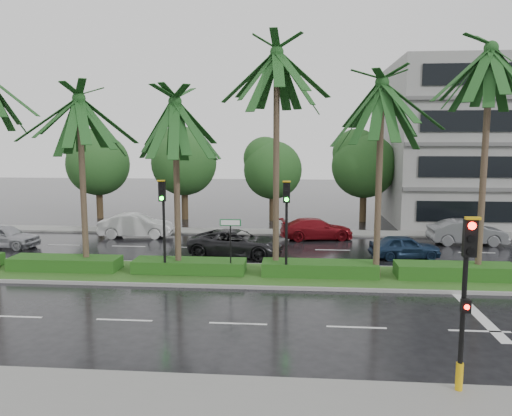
# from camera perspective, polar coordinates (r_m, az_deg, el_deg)

# --- Properties ---
(ground) EXTENTS (120.00, 120.00, 0.00)m
(ground) POSITION_cam_1_polar(r_m,az_deg,el_deg) (22.24, -0.49, -8.53)
(ground) COLOR black
(ground) RESTS_ON ground
(near_sidewalk) EXTENTS (40.00, 2.40, 0.12)m
(near_sidewalk) POSITION_cam_1_polar(r_m,az_deg,el_deg) (12.81, -5.07, -21.03)
(near_sidewalk) COLOR slate
(near_sidewalk) RESTS_ON ground
(far_sidewalk) EXTENTS (40.00, 2.00, 0.12)m
(far_sidewalk) POSITION_cam_1_polar(r_m,az_deg,el_deg) (33.88, 1.41, -2.78)
(far_sidewalk) COLOR slate
(far_sidewalk) RESTS_ON ground
(median) EXTENTS (36.00, 4.00, 0.15)m
(median) POSITION_cam_1_polar(r_m,az_deg,el_deg) (23.17, -0.26, -7.66)
(median) COLOR gray
(median) RESTS_ON ground
(hedge) EXTENTS (35.20, 1.40, 0.60)m
(hedge) POSITION_cam_1_polar(r_m,az_deg,el_deg) (23.08, -0.26, -6.77)
(hedge) COLOR #244D16
(hedge) RESTS_ON median
(lane_markings) EXTENTS (34.00, 13.06, 0.01)m
(lane_markings) POSITION_cam_1_polar(r_m,az_deg,el_deg) (21.76, 7.48, -8.95)
(lane_markings) COLOR silver
(lane_markings) RESTS_ON ground
(palm_row) EXTENTS (26.30, 4.20, 10.72)m
(palm_row) POSITION_cam_1_polar(r_m,az_deg,el_deg) (22.61, -3.49, 13.10)
(palm_row) COLOR #413025
(palm_row) RESTS_ON median
(signal_near) EXTENTS (0.34, 0.45, 4.36)m
(signal_near) POSITION_cam_1_polar(r_m,az_deg,el_deg) (13.06, 22.79, -9.41)
(signal_near) COLOR black
(signal_near) RESTS_ON near_sidewalk
(signal_median_left) EXTENTS (0.34, 0.42, 4.36)m
(signal_median_left) POSITION_cam_1_polar(r_m,az_deg,el_deg) (22.61, -10.57, -0.61)
(signal_median_left) COLOR black
(signal_median_left) RESTS_ON median
(signal_median_right) EXTENTS (0.34, 0.42, 4.36)m
(signal_median_right) POSITION_cam_1_polar(r_m,az_deg,el_deg) (21.80, 3.50, -0.80)
(signal_median_right) COLOR black
(signal_median_right) RESTS_ON median
(street_sign) EXTENTS (0.95, 0.09, 2.60)m
(street_sign) POSITION_cam_1_polar(r_m,az_deg,el_deg) (22.32, -2.94, -2.87)
(street_sign) COLOR black
(street_sign) RESTS_ON median
(bg_trees) EXTENTS (32.91, 5.13, 7.42)m
(bg_trees) POSITION_cam_1_polar(r_m,az_deg,el_deg) (38.96, 1.33, 5.26)
(bg_trees) COLOR #3A2C1A
(bg_trees) RESTS_ON ground
(building) EXTENTS (16.00, 10.00, 12.00)m
(building) POSITION_cam_1_polar(r_m,az_deg,el_deg) (42.03, 25.97, 6.63)
(building) COLOR gray
(building) RESTS_ON ground
(car_silver) EXTENTS (2.04, 4.20, 1.38)m
(car_silver) POSITION_cam_1_polar(r_m,az_deg,el_deg) (32.66, -26.81, -2.88)
(car_silver) COLOR #A8A9B0
(car_silver) RESTS_ON ground
(car_white) EXTENTS (1.98, 4.78, 1.54)m
(car_white) POSITION_cam_1_polar(r_m,az_deg,el_deg) (33.18, -13.53, -1.97)
(car_white) COLOR silver
(car_white) RESTS_ON ground
(car_darkgrey) EXTENTS (2.93, 5.38, 1.43)m
(car_darkgrey) POSITION_cam_1_polar(r_m,az_deg,el_deg) (27.12, -2.28, -4.01)
(car_darkgrey) COLOR black
(car_darkgrey) RESTS_ON ground
(car_red) EXTENTS (2.66, 4.87, 1.34)m
(car_red) POSITION_cam_1_polar(r_m,az_deg,el_deg) (31.91, 6.91, -2.37)
(car_red) COLOR maroon
(car_red) RESTS_ON ground
(car_blue) EXTENTS (1.95, 3.85, 1.25)m
(car_blue) POSITION_cam_1_polar(r_m,az_deg,el_deg) (27.73, 16.62, -4.26)
(car_blue) COLOR #162944
(car_blue) RESTS_ON ground
(car_grey) EXTENTS (1.68, 4.55, 1.49)m
(car_grey) POSITION_cam_1_polar(r_m,az_deg,el_deg) (32.65, 22.98, -2.57)
(car_grey) COLOR slate
(car_grey) RESTS_ON ground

